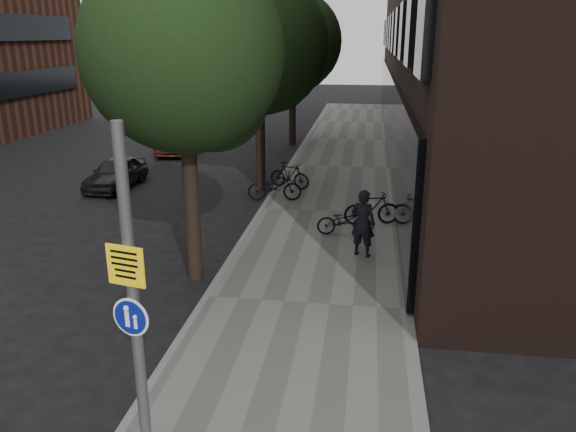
% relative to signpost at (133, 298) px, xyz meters
% --- Properties ---
extents(ground, '(120.00, 120.00, 0.00)m').
position_rel_signpost_xyz_m(ground, '(1.48, 1.44, -2.44)').
color(ground, black).
rests_on(ground, ground).
extents(sidewalk, '(4.50, 60.00, 0.12)m').
position_rel_signpost_xyz_m(sidewalk, '(1.73, 11.44, -2.38)').
color(sidewalk, slate).
rests_on(sidewalk, ground).
extents(curb_edge, '(0.15, 60.00, 0.13)m').
position_rel_signpost_xyz_m(curb_edge, '(-0.52, 11.44, -2.37)').
color(curb_edge, slate).
rests_on(curb_edge, ground).
extents(street_tree_near, '(4.40, 4.40, 7.50)m').
position_rel_signpost_xyz_m(street_tree_near, '(-1.05, 6.08, 2.67)').
color(street_tree_near, black).
rests_on(street_tree_near, ground).
extents(street_tree_mid, '(5.00, 5.00, 7.80)m').
position_rel_signpost_xyz_m(street_tree_mid, '(-1.05, 14.58, 2.67)').
color(street_tree_mid, black).
rests_on(street_tree_mid, ground).
extents(street_tree_far, '(5.00, 5.00, 7.80)m').
position_rel_signpost_xyz_m(street_tree_far, '(-1.05, 23.58, 2.67)').
color(street_tree_far, black).
rests_on(street_tree_far, ground).
extents(signpost, '(0.52, 0.15, 4.59)m').
position_rel_signpost_xyz_m(signpost, '(0.00, 0.00, 0.00)').
color(signpost, '#595B5E').
rests_on(signpost, sidewalk).
extents(pedestrian, '(0.76, 0.62, 1.79)m').
position_rel_signpost_xyz_m(pedestrian, '(2.86, 7.70, -1.43)').
color(pedestrian, black).
rests_on(pedestrian, sidewalk).
extents(parked_bike_facade_near, '(1.66, 0.86, 0.83)m').
position_rel_signpost_xyz_m(parked_bike_facade_near, '(2.32, 9.27, -1.90)').
color(parked_bike_facade_near, black).
rests_on(parked_bike_facade_near, sidewalk).
extents(parked_bike_facade_far, '(1.77, 0.88, 1.02)m').
position_rel_signpost_xyz_m(parked_bike_facade_far, '(3.09, 10.27, -1.81)').
color(parked_bike_facade_far, black).
rests_on(parked_bike_facade_far, sidewalk).
extents(parked_bike_curb_near, '(1.94, 0.92, 0.98)m').
position_rel_signpost_xyz_m(parked_bike_curb_near, '(-0.25, 12.44, -1.83)').
color(parked_bike_curb_near, black).
rests_on(parked_bike_curb_near, sidewalk).
extents(parked_bike_curb_far, '(1.71, 1.06, 1.00)m').
position_rel_signpost_xyz_m(parked_bike_curb_far, '(0.03, 14.13, -1.82)').
color(parked_bike_curb_far, black).
rests_on(parked_bike_curb_far, sidewalk).
extents(parked_car_near, '(1.55, 3.51, 1.17)m').
position_rel_signpost_xyz_m(parked_car_near, '(-6.63, 13.66, -1.85)').
color(parked_car_near, black).
rests_on(parked_car_near, ground).
extents(parked_car_mid, '(1.94, 4.23, 1.34)m').
position_rel_signpost_xyz_m(parked_car_mid, '(-6.53, 20.45, -1.77)').
color(parked_car_mid, maroon).
rests_on(parked_car_mid, ground).
extents(parked_car_far, '(2.02, 4.57, 1.31)m').
position_rel_signpost_xyz_m(parked_car_far, '(-7.06, 29.91, -1.79)').
color(parked_car_far, '#1C1F33').
rests_on(parked_car_far, ground).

